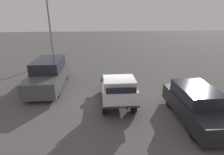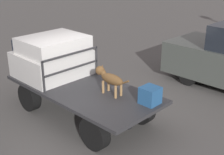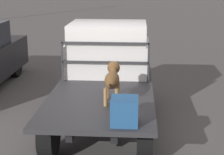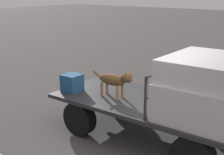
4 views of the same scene
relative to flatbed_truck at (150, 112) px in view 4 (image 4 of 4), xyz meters
The scene contains 6 objects.
ground_plane 0.58m from the flatbed_truck, ahead, with size 80.00×80.00×0.00m, color #514F4C.
flatbed_truck is the anchor object (origin of this frame).
truck_cab 1.39m from the flatbed_truck, ahead, with size 1.54×1.73×1.08m.
truck_headboard 0.84m from the flatbed_truck, ahead, with size 0.04×1.73×0.80m.
dog 0.96m from the flatbed_truck, 163.03° to the right, with size 1.07×0.24×0.64m.
cargo_crate 1.85m from the flatbed_truck, 165.16° to the right, with size 0.39×0.39×0.39m.
Camera 4 is at (2.96, -5.21, 3.03)m, focal length 50.00 mm.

